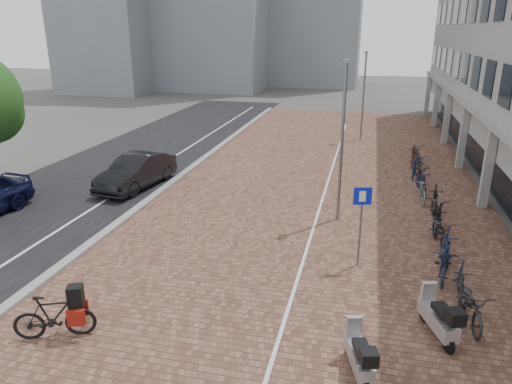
# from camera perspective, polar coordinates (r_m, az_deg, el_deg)

# --- Properties ---
(ground) EXTENTS (140.00, 140.00, 0.00)m
(ground) POSITION_cam_1_polar(r_m,az_deg,el_deg) (13.06, -6.33, -13.87)
(ground) COLOR #474442
(ground) RESTS_ON ground
(plaza_brick) EXTENTS (14.50, 42.00, 0.04)m
(plaza_brick) POSITION_cam_1_polar(r_m,az_deg,el_deg) (23.44, 8.20, 1.30)
(plaza_brick) COLOR brown
(plaza_brick) RESTS_ON ground
(street_asphalt) EXTENTS (8.00, 50.00, 0.03)m
(street_asphalt) POSITION_cam_1_polar(r_m,az_deg,el_deg) (26.69, -16.02, 2.93)
(street_asphalt) COLOR black
(street_asphalt) RESTS_ON ground
(curb) EXTENTS (0.35, 42.00, 0.14)m
(curb) POSITION_cam_1_polar(r_m,az_deg,el_deg) (25.02, -8.19, 2.59)
(curb) COLOR gray
(curb) RESTS_ON ground
(lane_line) EXTENTS (0.12, 44.00, 0.00)m
(lane_line) POSITION_cam_1_polar(r_m,az_deg,el_deg) (25.77, -12.13, 2.73)
(lane_line) COLOR white
(lane_line) RESTS_ON street_asphalt
(parking_line) EXTENTS (0.10, 30.00, 0.00)m
(parking_line) POSITION_cam_1_polar(r_m,az_deg,el_deg) (23.42, 8.69, 1.32)
(parking_line) COLOR white
(parking_line) RESTS_ON plaza_brick
(car_dark) EXTENTS (2.26, 4.84, 1.53)m
(car_dark) POSITION_cam_1_polar(r_m,az_deg,el_deg) (22.83, -14.24, 2.41)
(car_dark) COLOR black
(car_dark) RESTS_ON ground
(hero_bike) EXTENTS (1.99, 1.23, 1.36)m
(hero_bike) POSITION_cam_1_polar(r_m,az_deg,el_deg) (12.61, -23.18, -13.57)
(hero_bike) COLOR black
(hero_bike) RESTS_ON ground
(scooter_front) EXTENTS (1.08, 1.80, 1.18)m
(scooter_front) POSITION_cam_1_polar(r_m,az_deg,el_deg) (12.46, 21.14, -13.75)
(scooter_front) COLOR #B9B9BE
(scooter_front) RESTS_ON ground
(scooter_back) EXTENTS (0.92, 1.68, 1.10)m
(scooter_back) POSITION_cam_1_polar(r_m,az_deg,el_deg) (10.85, 12.35, -18.42)
(scooter_back) COLOR #A7A6AB
(scooter_back) RESTS_ON ground
(parking_sign) EXTENTS (0.54, 0.17, 2.63)m
(parking_sign) POSITION_cam_1_polar(r_m,az_deg,el_deg) (14.68, 12.58, -2.56)
(parking_sign) COLOR slate
(parking_sign) RESTS_ON ground
(lamp_near) EXTENTS (0.12, 0.12, 6.02)m
(lamp_near) POSITION_cam_1_polar(r_m,az_deg,el_deg) (17.93, 10.30, 5.63)
(lamp_near) COLOR slate
(lamp_near) RESTS_ON ground
(lamp_far) EXTENTS (0.12, 0.12, 5.70)m
(lamp_far) POSITION_cam_1_polar(r_m,az_deg,el_deg) (32.32, 12.81, 11.07)
(lamp_far) COLOR gray
(lamp_far) RESTS_ON ground
(bike_row) EXTENTS (1.27, 18.13, 1.05)m
(bike_row) POSITION_cam_1_polar(r_m,az_deg,el_deg) (20.58, 20.23, -0.75)
(bike_row) COLOR black
(bike_row) RESTS_ON ground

